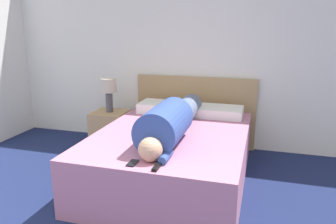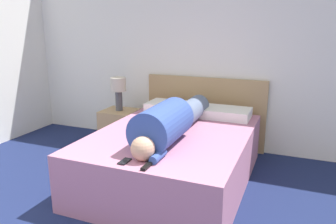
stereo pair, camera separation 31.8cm
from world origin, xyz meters
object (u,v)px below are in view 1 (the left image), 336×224
(tv_remote, at_px, (157,167))
(cell_phone, at_px, (132,163))
(table_lamp, at_px, (109,89))
(pillow_near_headboard, at_px, (164,107))
(nightstand, at_px, (111,130))
(pillow_second, at_px, (218,112))
(person_lying, at_px, (171,121))
(bed, at_px, (172,156))

(tv_remote, relative_size, cell_phone, 1.15)
(table_lamp, height_order, pillow_near_headboard, table_lamp)
(nightstand, bearing_deg, tv_remote, -53.33)
(pillow_second, bearing_deg, nightstand, -176.72)
(person_lying, bearing_deg, cell_phone, -99.78)
(table_lamp, xyz_separation_m, cell_phone, (0.96, -1.55, -0.26))
(cell_phone, bearing_deg, pillow_second, 74.34)
(pillow_near_headboard, bearing_deg, pillow_second, 0.00)
(nightstand, bearing_deg, person_lying, -37.88)
(nightstand, relative_size, pillow_near_headboard, 0.84)
(person_lying, relative_size, pillow_near_headboard, 2.73)
(pillow_second, bearing_deg, bed, -116.26)
(pillow_near_headboard, bearing_deg, tv_remote, -74.92)
(pillow_second, bearing_deg, cell_phone, -105.66)
(table_lamp, relative_size, cell_phone, 3.41)
(nightstand, relative_size, tv_remote, 3.42)
(nightstand, relative_size, cell_phone, 3.95)
(nightstand, xyz_separation_m, cell_phone, (0.96, -1.55, 0.29))
(tv_remote, xyz_separation_m, cell_phone, (-0.21, 0.03, -0.01))
(pillow_near_headboard, relative_size, cell_phone, 4.69)
(cell_phone, bearing_deg, table_lamp, 121.77)
(table_lamp, distance_m, tv_remote, 1.98)
(pillow_second, bearing_deg, table_lamp, -176.72)
(bed, bearing_deg, person_lying, -76.88)
(table_lamp, bearing_deg, pillow_second, 3.28)
(nightstand, height_order, table_lamp, table_lamp)
(pillow_second, bearing_deg, person_lying, -109.97)
(cell_phone, bearing_deg, pillow_near_headboard, 98.14)
(table_lamp, xyz_separation_m, tv_remote, (1.17, -1.57, -0.26))
(pillow_near_headboard, distance_m, pillow_second, 0.69)
(table_lamp, distance_m, person_lying, 1.37)
(pillow_second, xyz_separation_m, cell_phone, (-0.46, -1.63, -0.05))
(bed, distance_m, tv_remote, 0.95)
(tv_remote, bearing_deg, table_lamp, 126.67)
(nightstand, xyz_separation_m, table_lamp, (0.00, 0.00, 0.56))
(nightstand, bearing_deg, pillow_second, 3.28)
(nightstand, bearing_deg, pillow_near_headboard, 6.38)
(bed, bearing_deg, pillow_near_headboard, 112.70)
(nightstand, xyz_separation_m, tv_remote, (1.17, -1.57, 0.30))
(bed, relative_size, person_lying, 1.21)
(pillow_second, distance_m, cell_phone, 1.69)
(pillow_second, height_order, tv_remote, pillow_second)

